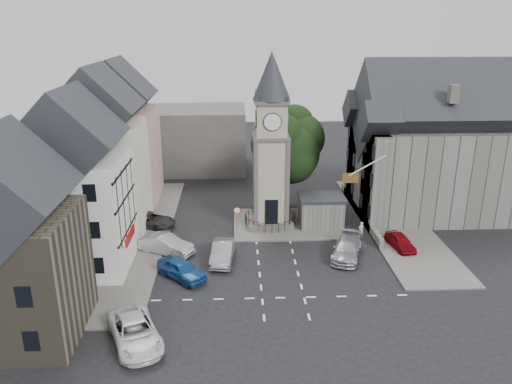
{
  "coord_description": "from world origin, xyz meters",
  "views": [
    {
      "loc": [
        -3.22,
        -36.52,
        18.68
      ],
      "look_at": [
        -1.5,
        5.0,
        4.39
      ],
      "focal_mm": 35.0,
      "sensor_mm": 36.0,
      "label": 1
    }
  ],
  "objects_px": {
    "clock_tower": "(271,143)",
    "pedestrian": "(361,230)",
    "car_east_red": "(400,242)",
    "stone_shelter": "(321,211)",
    "car_west_blue": "(181,269)"
  },
  "relations": [
    {
      "from": "clock_tower",
      "to": "stone_shelter",
      "type": "bearing_deg",
      "value": -5.84
    },
    {
      "from": "car_east_red",
      "to": "pedestrian",
      "type": "xyz_separation_m",
      "value": [
        -2.86,
        2.39,
        0.12
      ]
    },
    {
      "from": "clock_tower",
      "to": "stone_shelter",
      "type": "height_order",
      "value": "clock_tower"
    },
    {
      "from": "car_west_blue",
      "to": "pedestrian",
      "type": "relative_size",
      "value": 2.9
    },
    {
      "from": "stone_shelter",
      "to": "car_west_blue",
      "type": "bearing_deg",
      "value": -141.44
    },
    {
      "from": "car_east_red",
      "to": "pedestrian",
      "type": "distance_m",
      "value": 3.73
    },
    {
      "from": "clock_tower",
      "to": "pedestrian",
      "type": "height_order",
      "value": "clock_tower"
    },
    {
      "from": "clock_tower",
      "to": "car_west_blue",
      "type": "relative_size",
      "value": 3.68
    },
    {
      "from": "car_east_red",
      "to": "pedestrian",
      "type": "bearing_deg",
      "value": 130.6
    },
    {
      "from": "clock_tower",
      "to": "pedestrian",
      "type": "xyz_separation_m",
      "value": [
        8.0,
        -3.38,
        -7.36
      ]
    },
    {
      "from": "clock_tower",
      "to": "car_east_red",
      "type": "xyz_separation_m",
      "value": [
        10.86,
        -5.78,
        -7.48
      ]
    },
    {
      "from": "stone_shelter",
      "to": "pedestrian",
      "type": "relative_size",
      "value": 2.83
    },
    {
      "from": "clock_tower",
      "to": "pedestrian",
      "type": "relative_size",
      "value": 10.68
    },
    {
      "from": "stone_shelter",
      "to": "car_west_blue",
      "type": "distance_m",
      "value": 15.75
    },
    {
      "from": "pedestrian",
      "to": "clock_tower",
      "type": "bearing_deg",
      "value": -47.14
    }
  ]
}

